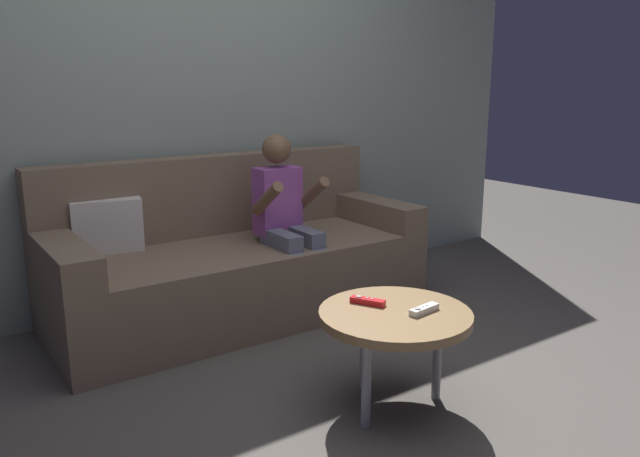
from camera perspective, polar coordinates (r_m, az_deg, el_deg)
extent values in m
plane|color=#4C4742|center=(2.51, 6.70, -16.68)|extent=(9.79, 9.79, 0.00)
cube|color=gray|center=(3.62, -11.39, 13.13)|extent=(4.90, 0.05, 2.50)
cube|color=#75604C|center=(3.40, -7.22, -4.69)|extent=(1.99, 0.80, 0.41)
cube|color=#75604C|center=(3.57, -9.81, 3.14)|extent=(1.99, 0.16, 0.44)
cube|color=#75604C|center=(3.03, -22.71, -2.43)|extent=(0.18, 0.80, 0.15)
cube|color=#75604C|center=(3.81, 4.78, 1.70)|extent=(0.18, 0.80, 0.15)
cube|color=silver|center=(3.31, -19.00, 0.25)|extent=(0.36, 0.19, 0.27)
cylinder|color=slate|center=(3.19, -2.15, -5.82)|extent=(0.08, 0.08, 0.41)
cylinder|color=slate|center=(3.26, -0.08, -5.36)|extent=(0.08, 0.08, 0.41)
cube|color=slate|center=(3.24, -3.60, -1.10)|extent=(0.09, 0.30, 0.09)
cube|color=slate|center=(3.31, -1.54, -0.75)|extent=(0.09, 0.30, 0.09)
cube|color=#994C9E|center=(3.36, -3.94, 2.59)|extent=(0.24, 0.14, 0.36)
cylinder|color=brown|center=(3.17, -4.90, 2.73)|extent=(0.06, 0.26, 0.21)
cylinder|color=brown|center=(3.31, -0.71, 3.25)|extent=(0.06, 0.26, 0.21)
sphere|color=brown|center=(3.32, -4.02, 7.32)|extent=(0.16, 0.16, 0.16)
cylinder|color=brown|center=(2.41, 6.93, -7.95)|extent=(0.59, 0.59, 0.04)
cylinder|color=gray|center=(2.34, 4.27, -13.86)|extent=(0.04, 0.04, 0.36)
cylinder|color=gray|center=(2.57, 10.74, -11.52)|extent=(0.04, 0.04, 0.36)
cylinder|color=gray|center=(2.61, 4.10, -10.85)|extent=(0.04, 0.04, 0.36)
cube|color=white|center=(2.40, 9.56, -7.38)|extent=(0.14, 0.05, 0.02)
cylinder|color=#99999E|center=(2.37, 8.99, -7.30)|extent=(0.02, 0.02, 0.00)
cylinder|color=silver|center=(2.39, 9.52, -7.10)|extent=(0.01, 0.01, 0.00)
cylinder|color=silver|center=(2.41, 9.84, -6.97)|extent=(0.01, 0.01, 0.00)
cube|color=red|center=(2.46, 4.41, -6.71)|extent=(0.10, 0.14, 0.02)
cylinder|color=#99999E|center=(2.47, 3.58, -6.27)|extent=(0.02, 0.02, 0.00)
cylinder|color=silver|center=(2.45, 4.34, -6.40)|extent=(0.01, 0.01, 0.00)
cylinder|color=silver|center=(2.45, 4.80, -6.47)|extent=(0.01, 0.01, 0.00)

